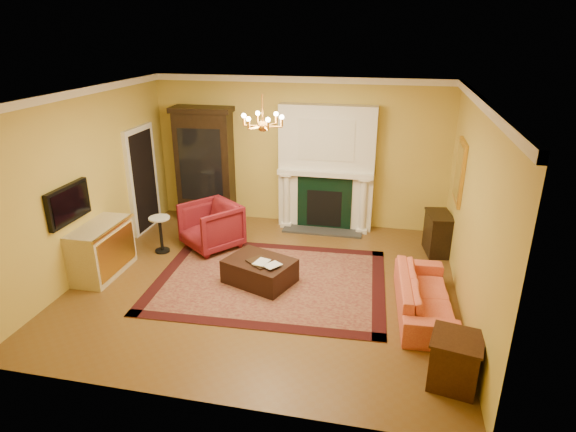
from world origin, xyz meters
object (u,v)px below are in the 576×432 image
(commode, at_px, (102,250))
(end_table, at_px, (454,362))
(wingback_armchair, at_px, (211,224))
(coral_sofa, at_px, (425,290))
(leather_ottoman, at_px, (260,271))
(china_cabinet, at_px, (206,167))
(pedestal_table, at_px, (161,232))
(console_table, at_px, (437,234))

(commode, bearing_deg, end_table, -16.62)
(wingback_armchair, bearing_deg, coral_sofa, 16.97)
(wingback_armchair, distance_m, coral_sofa, 4.06)
(leather_ottoman, bearing_deg, end_table, -12.16)
(coral_sofa, bearing_deg, china_cabinet, 53.54)
(commode, height_order, end_table, commode)
(china_cabinet, distance_m, pedestal_table, 1.94)
(china_cabinet, relative_size, coral_sofa, 1.21)
(end_table, height_order, leather_ottoman, end_table)
(end_table, distance_m, console_table, 3.61)
(wingback_armchair, height_order, coral_sofa, wingback_armchair)
(pedestal_table, bearing_deg, commode, -119.78)
(china_cabinet, height_order, end_table, china_cabinet)
(wingback_armchair, xyz_separation_m, leather_ottoman, (1.23, -1.11, -0.27))
(end_table, bearing_deg, coral_sofa, 99.86)
(china_cabinet, height_order, leather_ottoman, china_cabinet)
(china_cabinet, xyz_separation_m, end_table, (4.65, -4.35, -0.84))
(commode, xyz_separation_m, leather_ottoman, (2.64, 0.25, -0.23))
(pedestal_table, xyz_separation_m, commode, (-0.57, -0.99, 0.04))
(pedestal_table, bearing_deg, wingback_armchair, 24.02)
(coral_sofa, height_order, leather_ottoman, coral_sofa)
(china_cabinet, distance_m, end_table, 6.42)
(wingback_armchair, distance_m, console_table, 4.16)
(wingback_armchair, height_order, commode, wingback_armchair)
(coral_sofa, bearing_deg, end_table, -173.56)
(china_cabinet, distance_m, commode, 2.96)
(pedestal_table, bearing_deg, leather_ottoman, -19.58)
(pedestal_table, bearing_deg, end_table, -27.82)
(china_cabinet, distance_m, coral_sofa, 5.30)
(commode, xyz_separation_m, console_table, (5.51, 2.02, -0.07))
(end_table, bearing_deg, china_cabinet, 136.94)
(coral_sofa, bearing_deg, leather_ottoman, 78.76)
(china_cabinet, relative_size, console_table, 3.13)
(commode, distance_m, console_table, 5.87)
(commode, bearing_deg, coral_sofa, -1.45)
(commode, xyz_separation_m, end_table, (5.45, -1.59, -0.14))
(console_table, bearing_deg, leather_ottoman, -157.23)
(commode, height_order, coral_sofa, commode)
(wingback_armchair, distance_m, end_table, 5.01)
(coral_sofa, xyz_separation_m, console_table, (0.32, 2.12, -0.01))
(end_table, xyz_separation_m, leather_ottoman, (-2.81, 1.84, -0.09))
(pedestal_table, relative_size, end_table, 1.13)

